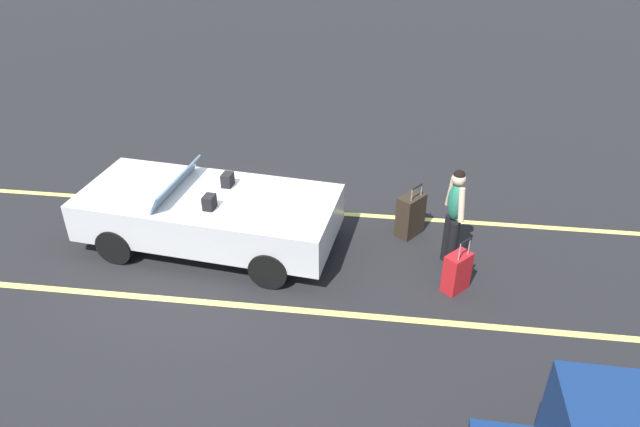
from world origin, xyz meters
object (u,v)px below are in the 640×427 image
object	(u,v)px
traveler_person	(454,213)
suitcase_large_black	(410,215)
suitcase_medium_bright	(457,272)
convertible_car	(198,212)

from	to	relation	value
traveler_person	suitcase_large_black	bearing A→B (deg)	-69.73
suitcase_large_black	traveler_person	world-z (taller)	traveler_person
traveler_person	suitcase_medium_bright	bearing A→B (deg)	77.61
suitcase_medium_bright	traveler_person	distance (m)	0.91
suitcase_medium_bright	traveler_person	size ratio (longest dim) A/B	0.55
convertible_car	suitcase_large_black	bearing A→B (deg)	-161.67
convertible_car	traveler_person	distance (m)	4.08
suitcase_large_black	suitcase_medium_bright	xyz separation A→B (m)	(-0.68, 1.42, -0.06)
suitcase_large_black	traveler_person	distance (m)	1.13
convertible_car	suitcase_medium_bright	world-z (taller)	convertible_car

